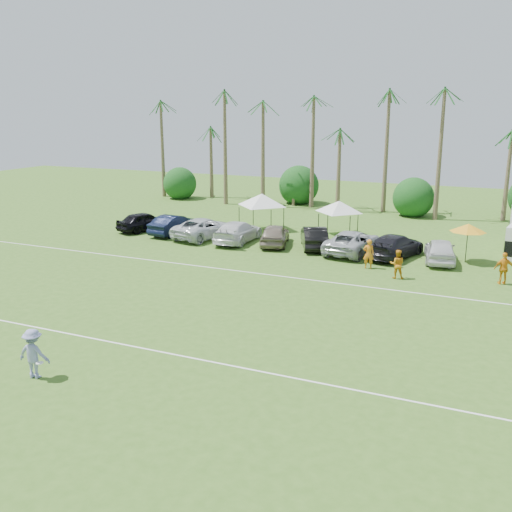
% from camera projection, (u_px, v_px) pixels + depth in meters
% --- Properties ---
extents(ground, '(120.00, 120.00, 0.00)m').
position_uv_depth(ground, '(99.00, 365.00, 21.94)').
color(ground, '#3A611D').
rests_on(ground, ground).
extents(field_lines, '(80.00, 12.10, 0.01)m').
position_uv_depth(field_lines, '(200.00, 302.00, 29.02)').
color(field_lines, white).
rests_on(field_lines, ground).
extents(palm_tree_0, '(2.40, 2.40, 8.90)m').
position_uv_depth(palm_tree_0, '(157.00, 128.00, 62.30)').
color(palm_tree_0, brown).
rests_on(palm_tree_0, ground).
extents(palm_tree_1, '(2.40, 2.40, 9.90)m').
position_uv_depth(palm_tree_1, '(197.00, 120.00, 60.13)').
color(palm_tree_1, brown).
rests_on(palm_tree_1, ground).
extents(palm_tree_2, '(2.40, 2.40, 10.90)m').
position_uv_depth(palm_tree_2, '(239.00, 112.00, 57.96)').
color(palm_tree_2, brown).
rests_on(palm_tree_2, ground).
extents(palm_tree_3, '(2.40, 2.40, 11.90)m').
position_uv_depth(palm_tree_3, '(276.00, 103.00, 56.18)').
color(palm_tree_3, brown).
rests_on(palm_tree_3, ground).
extents(palm_tree_4, '(2.40, 2.40, 8.90)m').
position_uv_depth(palm_tree_4, '(314.00, 131.00, 55.27)').
color(palm_tree_4, brown).
rests_on(palm_tree_4, ground).
extents(palm_tree_5, '(2.40, 2.40, 9.90)m').
position_uv_depth(palm_tree_5, '(355.00, 122.00, 53.49)').
color(palm_tree_5, brown).
rests_on(palm_tree_5, ground).
extents(palm_tree_6, '(2.40, 2.40, 10.90)m').
position_uv_depth(palm_tree_6, '(398.00, 113.00, 51.71)').
color(palm_tree_6, brown).
rests_on(palm_tree_6, ground).
extents(palm_tree_7, '(2.40, 2.40, 11.90)m').
position_uv_depth(palm_tree_7, '(445.00, 103.00, 49.93)').
color(palm_tree_7, brown).
rests_on(palm_tree_7, ground).
extents(palm_tree_8, '(2.40, 2.40, 8.90)m').
position_uv_depth(palm_tree_8, '(504.00, 134.00, 48.63)').
color(palm_tree_8, brown).
rests_on(palm_tree_8, ground).
extents(bush_tree_0, '(4.00, 4.00, 4.00)m').
position_uv_depth(bush_tree_0, '(187.00, 180.00, 63.45)').
color(bush_tree_0, brown).
rests_on(bush_tree_0, ground).
extents(bush_tree_1, '(4.00, 4.00, 4.00)m').
position_uv_depth(bush_tree_1, '(297.00, 187.00, 58.37)').
color(bush_tree_1, brown).
rests_on(bush_tree_1, ground).
extents(bush_tree_2, '(4.00, 4.00, 4.00)m').
position_uv_depth(bush_tree_2, '(417.00, 194.00, 53.68)').
color(bush_tree_2, brown).
rests_on(bush_tree_2, ground).
extents(sideline_player_a, '(0.76, 0.60, 1.83)m').
position_uv_depth(sideline_player_a, '(369.00, 254.00, 35.01)').
color(sideline_player_a, orange).
rests_on(sideline_player_a, ground).
extents(sideline_player_b, '(0.95, 0.80, 1.71)m').
position_uv_depth(sideline_player_b, '(397.00, 264.00, 32.94)').
color(sideline_player_b, orange).
rests_on(sideline_player_b, ground).
extents(sideline_player_c, '(1.16, 0.80, 1.83)m').
position_uv_depth(sideline_player_c, '(504.00, 268.00, 31.82)').
color(sideline_player_c, orange).
rests_on(sideline_player_c, ground).
extents(canopy_tent_left, '(4.25, 4.25, 3.45)m').
position_uv_depth(canopy_tent_left, '(262.00, 194.00, 45.65)').
color(canopy_tent_left, black).
rests_on(canopy_tent_left, ground).
extents(canopy_tent_right, '(3.84, 3.84, 3.11)m').
position_uv_depth(canopy_tent_right, '(339.00, 201.00, 43.94)').
color(canopy_tent_right, black).
rests_on(canopy_tent_right, ground).
extents(market_umbrella, '(2.26, 2.26, 2.52)m').
position_uv_depth(market_umbrella, '(468.00, 228.00, 36.02)').
color(market_umbrella, black).
rests_on(market_umbrella, ground).
extents(frisbee_player, '(1.31, 0.88, 1.88)m').
position_uv_depth(frisbee_player, '(34.00, 354.00, 20.71)').
color(frisbee_player, '#8488BB').
rests_on(frisbee_player, ground).
extents(parked_car_0, '(3.37, 4.90, 1.55)m').
position_uv_depth(parked_car_0, '(144.00, 221.00, 45.80)').
color(parked_car_0, black).
rests_on(parked_car_0, ground).
extents(parked_car_1, '(2.07, 4.83, 1.55)m').
position_uv_depth(parked_car_1, '(174.00, 224.00, 44.56)').
color(parked_car_1, black).
rests_on(parked_car_1, ground).
extents(parked_car_2, '(3.70, 5.99, 1.55)m').
position_uv_depth(parked_car_2, '(205.00, 228.00, 43.23)').
color(parked_car_2, silver).
rests_on(parked_car_2, ground).
extents(parked_car_3, '(2.27, 5.38, 1.55)m').
position_uv_depth(parked_car_3, '(238.00, 232.00, 41.97)').
color(parked_car_3, white).
rests_on(parked_car_3, ground).
extents(parked_car_4, '(2.96, 4.87, 1.55)m').
position_uv_depth(parked_car_4, '(275.00, 235.00, 41.02)').
color(parked_car_4, gray).
rests_on(parked_car_4, ground).
extents(parked_car_5, '(3.37, 4.97, 1.55)m').
position_uv_depth(parked_car_5, '(314.00, 237.00, 40.20)').
color(parked_car_5, black).
rests_on(parked_car_5, ground).
extents(parked_car_6, '(3.20, 5.83, 1.55)m').
position_uv_depth(parked_car_6, '(353.00, 242.00, 38.74)').
color(parked_car_6, '#B1B4B8').
rests_on(parked_car_6, ground).
extents(parked_car_7, '(3.52, 5.72, 1.55)m').
position_uv_depth(parked_car_7, '(395.00, 246.00, 37.64)').
color(parked_car_7, black).
rests_on(parked_car_7, ground).
extents(parked_car_8, '(2.55, 4.78, 1.55)m').
position_uv_depth(parked_car_8, '(440.00, 250.00, 36.48)').
color(parked_car_8, silver).
rests_on(parked_car_8, ground).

